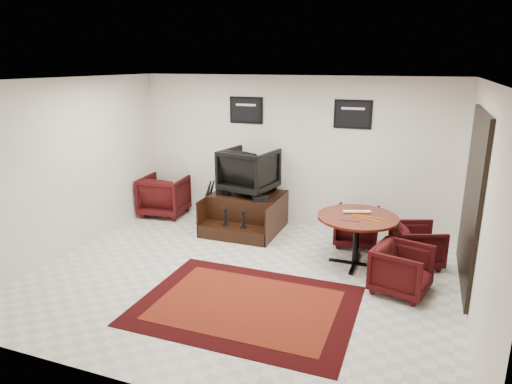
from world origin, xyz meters
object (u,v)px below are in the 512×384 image
(shine_chair, at_px, (249,169))
(table_chair_window, at_px, (417,243))
(table_chair_back, at_px, (357,225))
(table_chair_corner, at_px, (402,267))
(armchair_side, at_px, (165,194))
(meeting_table, at_px, (357,222))
(shine_podium, at_px, (247,213))

(shine_chair, bearing_deg, table_chair_window, 177.08)
(table_chair_back, xyz_separation_m, table_chair_corner, (0.83, -1.49, 0.00))
(shine_chair, xyz_separation_m, table_chair_corner, (2.88, -1.70, -0.77))
(armchair_side, relative_size, meeting_table, 0.74)
(table_chair_corner, bearing_deg, table_chair_back, 42.79)
(shine_podium, relative_size, shine_chair, 1.44)
(armchair_side, distance_m, table_chair_corner, 5.06)
(shine_chair, xyz_separation_m, table_chair_window, (3.04, -0.69, -0.78))
(shine_chair, relative_size, table_chair_corner, 1.28)
(meeting_table, bearing_deg, shine_chair, 154.67)
(meeting_table, xyz_separation_m, table_chair_corner, (0.72, -0.67, -0.33))
(shine_podium, xyz_separation_m, meeting_table, (2.16, -0.88, 0.39))
(armchair_side, height_order, table_chair_corner, armchair_side)
(meeting_table, bearing_deg, shine_podium, 157.75)
(shine_chair, bearing_deg, armchair_side, 8.31)
(armchair_side, distance_m, table_chair_window, 4.97)
(armchair_side, xyz_separation_m, table_chair_back, (3.92, -0.25, -0.09))
(table_chair_window, relative_size, table_chair_corner, 0.97)
(meeting_table, height_order, table_chair_corner, meeting_table)
(shine_podium, bearing_deg, table_chair_corner, -28.45)
(armchair_side, xyz_separation_m, table_chair_window, (4.91, -0.74, -0.09))
(shine_podium, distance_m, table_chair_back, 2.05)
(table_chair_back, xyz_separation_m, table_chair_window, (0.99, -0.48, -0.01))
(armchair_side, relative_size, table_chair_corner, 1.23)
(shine_chair, xyz_separation_m, table_chair_back, (2.05, -0.20, -0.77))
(meeting_table, relative_size, table_chair_corner, 1.67)
(table_chair_window, bearing_deg, table_chair_back, 43.09)
(armchair_side, height_order, table_chair_back, armchair_side)
(table_chair_window, bearing_deg, meeting_table, 89.96)
(table_chair_window, bearing_deg, armchair_side, 60.62)
(shine_chair, xyz_separation_m, meeting_table, (2.16, -1.02, -0.43))
(table_chair_window, distance_m, table_chair_corner, 1.02)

